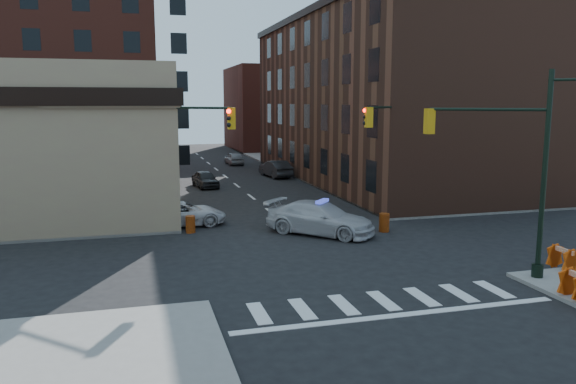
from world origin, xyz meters
TOP-DOWN VIEW (x-y plane):
  - ground at (0.00, 0.00)m, footprint 140.00×140.00m
  - sidewalk_ne at (23.00, 32.75)m, footprint 34.00×54.50m
  - apartment_block at (-18.50, 40.00)m, footprint 25.00×25.00m
  - commercial_row_ne at (13.00, 22.50)m, footprint 14.00×34.00m
  - filler_nw at (-16.00, 62.00)m, footprint 20.00×18.00m
  - filler_ne at (14.00, 58.00)m, footprint 16.00×16.00m
  - signal_pole_se at (6.04, -5.52)m, footprint 5.40×5.27m
  - signal_pole_nw at (-5.85, 5.34)m, footprint 3.58×3.67m
  - signal_pole_ne at (5.84, 5.35)m, footprint 3.67×3.58m
  - tree_ne_near at (7.50, 26.00)m, footprint 3.00×3.00m
  - tree_ne_far at (7.50, 34.00)m, footprint 3.00×3.00m
  - police_car at (1.12, 3.45)m, footprint 5.92×5.79m
  - pickup at (-5.80, 7.48)m, footprint 5.12×2.59m
  - parked_car_wnear at (-2.67, 21.68)m, footprint 2.13×4.17m
  - parked_car_wfar at (-5.50, 29.26)m, footprint 2.19×4.71m
  - parked_car_wdeep at (-4.15, 46.55)m, footprint 2.25×5.29m
  - parked_car_enear at (4.47, 26.33)m, footprint 2.29×4.93m
  - parked_car_efar at (2.63, 37.93)m, footprint 1.78×4.19m
  - pedestrian_a at (-9.34, 6.60)m, footprint 0.66×0.45m
  - pedestrian_b at (-11.43, 8.17)m, footprint 1.17×1.06m
  - pedestrian_c at (-13.00, 9.21)m, footprint 1.15×0.66m
  - barrel_road at (4.63, 3.04)m, footprint 0.71×0.71m
  - barrel_bank at (-5.50, 5.60)m, footprint 0.64×0.64m
  - barricade_se_a at (8.50, -5.70)m, footprint 0.60×1.20m
  - barricade_nw_a at (-9.50, 8.00)m, footprint 1.33×0.74m
  - barricade_nw_b at (-9.74, 6.13)m, footprint 1.38×0.80m

SIDE VIEW (x-z plane):
  - ground at x=0.00m, z-range 0.00..0.00m
  - sidewalk_ne at x=23.00m, z-range 0.00..0.15m
  - barrel_bank at x=-5.50m, z-range 0.00..0.92m
  - barrel_road at x=4.63m, z-range 0.00..1.00m
  - barricade_se_a at x=8.50m, z-range 0.15..1.05m
  - barricade_nw_a at x=-9.50m, z-range 0.15..1.11m
  - barricade_nw_b at x=-9.74m, z-range 0.15..1.13m
  - parked_car_wnear at x=-2.67m, z-range 0.00..1.36m
  - pickup at x=-5.80m, z-range 0.00..1.39m
  - parked_car_efar at x=2.63m, z-range 0.00..1.41m
  - parked_car_wfar at x=-5.50m, z-range 0.00..1.49m
  - parked_car_wdeep at x=-4.15m, z-range 0.00..1.52m
  - parked_car_enear at x=4.47m, z-range 0.00..1.56m
  - police_car at x=1.12m, z-range 0.00..1.71m
  - pedestrian_a at x=-9.34m, z-range 0.15..1.88m
  - pedestrian_c at x=-13.00m, z-range 0.15..1.99m
  - pedestrian_b at x=-11.43m, z-range 0.15..2.11m
  - tree_ne_near at x=7.50m, z-range 1.06..5.91m
  - tree_ne_far at x=7.50m, z-range 1.06..5.91m
  - signal_pole_nw at x=-5.85m, z-range 0.34..8.34m
  - signal_pole_ne at x=5.84m, z-range 0.34..8.34m
  - signal_pole_se at x=6.04m, z-range 0.61..8.61m
  - filler_ne at x=14.00m, z-range 0.00..12.00m
  - commercial_row_ne at x=13.00m, z-range 0.00..14.00m
  - filler_nw at x=-16.00m, z-range 0.00..16.00m
  - apartment_block at x=-18.50m, z-range 0.00..24.00m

